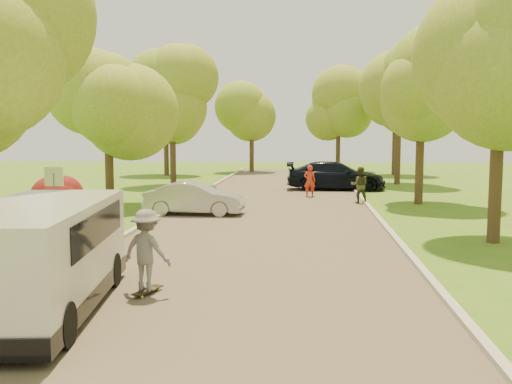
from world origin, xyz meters
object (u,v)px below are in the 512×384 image
(silver_sedan, at_px, (194,199))
(longboard, at_px, (147,290))
(person_striped, at_px, (310,181))
(minivan, at_px, (39,256))
(person_olive, at_px, (360,185))
(street_sign, at_px, (54,188))
(skateboarder, at_px, (147,250))
(dark_sedan, at_px, (336,176))

(silver_sedan, bearing_deg, longboard, -171.78)
(longboard, distance_m, person_striped, 17.84)
(minivan, relative_size, person_striped, 3.42)
(minivan, relative_size, person_olive, 3.28)
(person_striped, bearing_deg, longboard, 84.19)
(street_sign, distance_m, minivan, 6.88)
(silver_sedan, relative_size, person_striped, 2.43)
(person_olive, bearing_deg, silver_sedan, 33.62)
(skateboarder, relative_size, person_striped, 1.01)
(street_sign, xyz_separation_m, person_olive, (9.60, 10.02, -0.74))
(longboard, distance_m, skateboarder, 0.80)
(longboard, height_order, person_striped, person_striped)
(silver_sedan, xyz_separation_m, person_striped, (4.45, 6.63, 0.16))
(person_striped, bearing_deg, skateboarder, 84.19)
(minivan, xyz_separation_m, silver_sedan, (0.33, 12.14, -0.39))
(silver_sedan, distance_m, dark_sedan, 11.78)
(minivan, xyz_separation_m, dark_sedan, (6.24, 22.33, -0.23))
(minivan, distance_m, dark_sedan, 23.18)
(minivan, relative_size, silver_sedan, 1.41)
(street_sign, bearing_deg, person_olive, 46.23)
(minivan, distance_m, person_olive, 17.80)
(street_sign, height_order, skateboarder, street_sign)
(street_sign, height_order, person_olive, street_sign)
(minivan, height_order, longboard, minivan)
(dark_sedan, relative_size, person_olive, 3.30)
(silver_sedan, relative_size, person_olive, 2.33)
(longboard, xyz_separation_m, person_olive, (5.44, 15.13, 0.73))
(person_olive, bearing_deg, longboard, 71.48)
(silver_sedan, distance_m, person_olive, 7.90)
(longboard, bearing_deg, minivan, 56.38)
(longboard, bearing_deg, person_striped, -82.28)
(longboard, height_order, skateboarder, skateboarder)
(silver_sedan, height_order, person_striped, person_striped)
(silver_sedan, bearing_deg, street_sign, 154.98)
(street_sign, distance_m, person_striped, 14.47)
(skateboarder, relative_size, person_olive, 0.96)
(longboard, bearing_deg, skateboarder, -0.00)
(silver_sedan, xyz_separation_m, dark_sedan, (5.90, 10.19, 0.16))
(street_sign, height_order, dark_sedan, street_sign)
(skateboarder, bearing_deg, dark_sedan, -84.35)
(minivan, bearing_deg, skateboarder, 30.96)
(street_sign, xyz_separation_m, longboard, (4.16, -5.11, -1.48))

